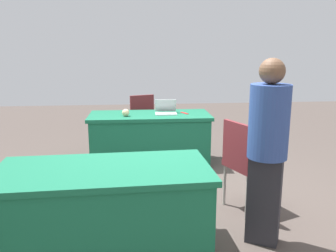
{
  "coord_description": "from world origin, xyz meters",
  "views": [
    {
      "loc": [
        0.45,
        3.68,
        1.72
      ],
      "look_at": [
        0.09,
        0.02,
        0.9
      ],
      "focal_mm": 37.49,
      "sensor_mm": 36.0,
      "label": 1
    }
  ],
  "objects_px": {
    "table_mid_left": "(105,210)",
    "chair_tucked_left": "(140,117)",
    "chair_tucked_right": "(246,159)",
    "laptop_silver": "(166,111)",
    "person_presenter": "(268,144)",
    "scissors_red": "(184,113)",
    "table_foreground": "(150,139)",
    "yarn_ball": "(126,113)"
  },
  "relations": [
    {
      "from": "table_mid_left",
      "to": "yarn_ball",
      "type": "relative_size",
      "value": 17.0
    },
    {
      "from": "person_presenter",
      "to": "laptop_silver",
      "type": "bearing_deg",
      "value": 134.71
    },
    {
      "from": "table_foreground",
      "to": "laptop_silver",
      "type": "height_order",
      "value": "laptop_silver"
    },
    {
      "from": "chair_tucked_left",
      "to": "person_presenter",
      "type": "bearing_deg",
      "value": -90.89
    },
    {
      "from": "chair_tucked_left",
      "to": "yarn_ball",
      "type": "xyz_separation_m",
      "value": [
        0.22,
        1.01,
        0.27
      ]
    },
    {
      "from": "table_foreground",
      "to": "yarn_ball",
      "type": "bearing_deg",
      "value": 20.84
    },
    {
      "from": "table_mid_left",
      "to": "scissors_red",
      "type": "bearing_deg",
      "value": -113.2
    },
    {
      "from": "chair_tucked_right",
      "to": "yarn_ball",
      "type": "bearing_deg",
      "value": -161.97
    },
    {
      "from": "table_mid_left",
      "to": "table_foreground",
      "type": "bearing_deg",
      "value": -101.78
    },
    {
      "from": "table_foreground",
      "to": "chair_tucked_left",
      "type": "xyz_separation_m",
      "value": [
        0.13,
        -0.88,
        0.16
      ]
    },
    {
      "from": "table_mid_left",
      "to": "yarn_ball",
      "type": "height_order",
      "value": "yarn_ball"
    },
    {
      "from": "laptop_silver",
      "to": "person_presenter",
      "type": "bearing_deg",
      "value": 108.9
    },
    {
      "from": "person_presenter",
      "to": "scissors_red",
      "type": "relative_size",
      "value": 9.14
    },
    {
      "from": "person_presenter",
      "to": "laptop_silver",
      "type": "relative_size",
      "value": 4.94
    },
    {
      "from": "person_presenter",
      "to": "table_foreground",
      "type": "bearing_deg",
      "value": 140.18
    },
    {
      "from": "person_presenter",
      "to": "scissors_red",
      "type": "bearing_deg",
      "value": 128.2
    },
    {
      "from": "yarn_ball",
      "to": "scissors_red",
      "type": "distance_m",
      "value": 0.89
    },
    {
      "from": "laptop_silver",
      "to": "yarn_ball",
      "type": "relative_size",
      "value": 3.15
    },
    {
      "from": "table_foreground",
      "to": "table_mid_left",
      "type": "distance_m",
      "value": 2.42
    },
    {
      "from": "laptop_silver",
      "to": "chair_tucked_right",
      "type": "bearing_deg",
      "value": 115.4
    },
    {
      "from": "table_mid_left",
      "to": "scissors_red",
      "type": "xyz_separation_m",
      "value": [
        -1.02,
        -2.38,
        0.38
      ]
    },
    {
      "from": "table_mid_left",
      "to": "person_presenter",
      "type": "distance_m",
      "value": 1.49
    },
    {
      "from": "chair_tucked_left",
      "to": "yarn_ball",
      "type": "relative_size",
      "value": 8.92
    },
    {
      "from": "table_foreground",
      "to": "yarn_ball",
      "type": "height_order",
      "value": "yarn_ball"
    },
    {
      "from": "chair_tucked_right",
      "to": "yarn_ball",
      "type": "height_order",
      "value": "chair_tucked_right"
    },
    {
      "from": "chair_tucked_left",
      "to": "laptop_silver",
      "type": "xyz_separation_m",
      "value": [
        -0.38,
        0.86,
        0.26
      ]
    },
    {
      "from": "table_mid_left",
      "to": "chair_tucked_left",
      "type": "relative_size",
      "value": 1.9
    },
    {
      "from": "chair_tucked_left",
      "to": "table_mid_left",
      "type": "bearing_deg",
      "value": -115.06
    },
    {
      "from": "table_mid_left",
      "to": "laptop_silver",
      "type": "bearing_deg",
      "value": -107.19
    },
    {
      "from": "scissors_red",
      "to": "yarn_ball",
      "type": "bearing_deg",
      "value": -104.75
    },
    {
      "from": "laptop_silver",
      "to": "yarn_ball",
      "type": "distance_m",
      "value": 0.62
    },
    {
      "from": "chair_tucked_left",
      "to": "scissors_red",
      "type": "distance_m",
      "value": 1.11
    },
    {
      "from": "person_presenter",
      "to": "yarn_ball",
      "type": "distance_m",
      "value": 2.54
    },
    {
      "from": "table_mid_left",
      "to": "laptop_silver",
      "type": "distance_m",
      "value": 2.53
    },
    {
      "from": "chair_tucked_right",
      "to": "table_mid_left",
      "type": "bearing_deg",
      "value": -86.18
    },
    {
      "from": "chair_tucked_right",
      "to": "laptop_silver",
      "type": "relative_size",
      "value": 2.94
    },
    {
      "from": "chair_tucked_left",
      "to": "scissors_red",
      "type": "relative_size",
      "value": 5.25
    },
    {
      "from": "person_presenter",
      "to": "scissors_red",
      "type": "distance_m",
      "value": 2.38
    },
    {
      "from": "chair_tucked_right",
      "to": "person_presenter",
      "type": "xyz_separation_m",
      "value": [
        0.03,
        0.65,
        0.35
      ]
    },
    {
      "from": "table_foreground",
      "to": "laptop_silver",
      "type": "relative_size",
      "value": 5.42
    },
    {
      "from": "laptop_silver",
      "to": "scissors_red",
      "type": "xyz_separation_m",
      "value": [
        -0.28,
        0.01,
        -0.04
      ]
    },
    {
      "from": "table_foreground",
      "to": "person_presenter",
      "type": "bearing_deg",
      "value": 111.06
    }
  ]
}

